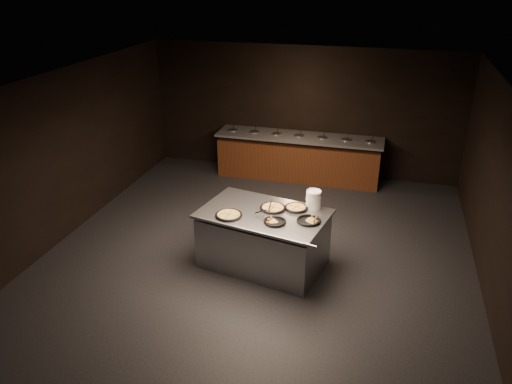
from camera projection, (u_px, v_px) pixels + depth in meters
The scene contains 11 objects.
room at pixel (257, 178), 7.74m from camera, with size 7.02×8.02×2.92m.
salad_bar at pixel (298, 160), 11.28m from camera, with size 3.70×0.83×1.18m.
serving_counter at pixel (263, 240), 8.00m from camera, with size 2.16×1.62×0.94m.
plate_stack at pixel (314, 199), 7.90m from camera, with size 0.24×0.24×0.28m, color white.
pan_veggie_whole at pixel (229, 215), 7.68m from camera, with size 0.42×0.42×0.04m.
pan_cheese_whole at pixel (273, 208), 7.90m from camera, with size 0.41×0.41×0.04m.
pan_cheese_slices_a at pixel (296, 208), 7.91m from camera, with size 0.37×0.37×0.04m.
pan_cheese_slices_b at pixel (275, 221), 7.48m from camera, with size 0.34×0.34×0.04m.
pan_veggie_slices at pixel (309, 220), 7.51m from camera, with size 0.37×0.37×0.04m.
server_left at pixel (271, 205), 7.85m from camera, with size 0.09×0.32×0.15m.
server_right at pixel (264, 214), 7.59m from camera, with size 0.33×0.15×0.16m.
Camera 1 is at (1.86, -6.88, 4.48)m, focal length 35.00 mm.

